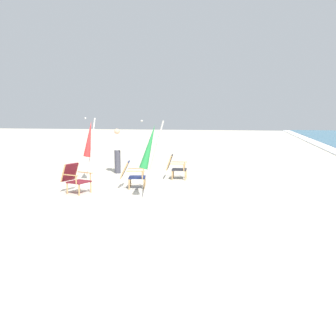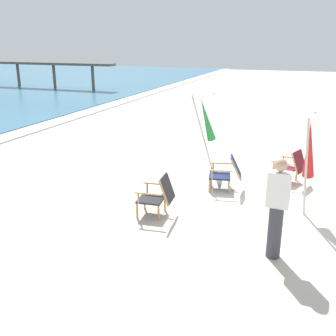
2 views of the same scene
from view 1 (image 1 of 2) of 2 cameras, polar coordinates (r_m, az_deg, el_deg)
ground_plane at (r=12.36m, az=-8.43°, el=-2.32°), size 80.00×80.00×0.00m
beach_chair_back_right at (r=13.12m, az=1.00°, el=0.27°), size 0.64×0.73×0.82m
beach_chair_front_right at (r=11.13m, az=-13.39°, el=-1.33°), size 0.77×0.84×0.81m
beach_chair_far_center at (r=11.57m, az=-5.31°, el=-0.83°), size 0.71×0.83×0.79m
umbrella_furled_green at (r=9.99m, az=-2.72°, el=3.01°), size 0.63×0.61×2.03m
umbrella_furled_red at (r=12.95m, az=-11.37°, el=4.08°), size 0.67×0.31×2.06m
person_near_chairs at (r=14.44m, az=-7.36°, el=2.54°), size 0.22×0.35×1.63m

